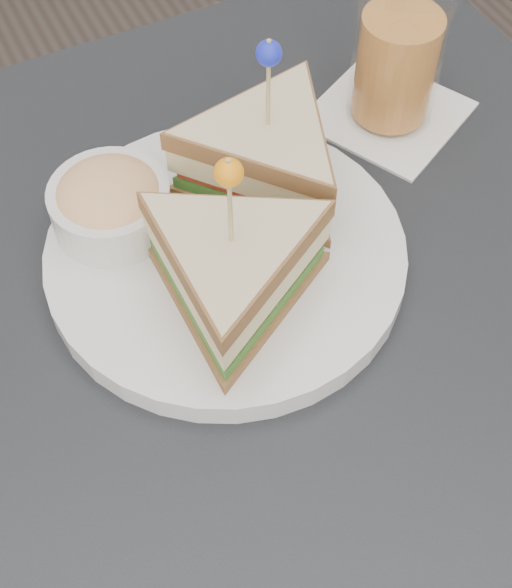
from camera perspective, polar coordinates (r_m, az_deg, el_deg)
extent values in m
cube|color=black|center=(0.64, -0.41, -4.36)|extent=(0.80, 0.80, 0.03)
cylinder|color=black|center=(1.23, 7.18, 5.52)|extent=(0.04, 0.04, 0.72)
cylinder|color=white|center=(0.66, -2.11, 2.56)|extent=(0.29, 0.29, 0.02)
cylinder|color=white|center=(0.65, -2.14, 3.16)|extent=(0.29, 0.29, 0.01)
cylinder|color=tan|center=(0.54, -1.81, 5.94)|extent=(0.00, 0.00, 0.09)
sphere|color=orange|center=(0.52, -1.91, 8.46)|extent=(0.02, 0.02, 0.02)
cylinder|color=tan|center=(0.62, 0.86, 13.95)|extent=(0.00, 0.00, 0.09)
sphere|color=#1824B7|center=(0.60, 0.90, 16.43)|extent=(0.02, 0.02, 0.02)
cylinder|color=silver|center=(0.67, -10.04, 5.88)|extent=(0.10, 0.10, 0.04)
ellipsoid|color=#E0B772|center=(0.66, -10.23, 6.74)|extent=(0.09, 0.09, 0.04)
cube|color=white|center=(0.80, 9.16, 12.31)|extent=(0.17, 0.17, 0.00)
cylinder|color=#C77D38|center=(0.76, 9.72, 15.39)|extent=(0.10, 0.10, 0.10)
cylinder|color=white|center=(0.75, 10.00, 16.84)|extent=(0.11, 0.11, 0.16)
cube|color=white|center=(0.75, 10.09, 18.75)|extent=(0.03, 0.03, 0.02)
cube|color=white|center=(0.73, 10.11, 17.22)|extent=(0.02, 0.02, 0.02)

